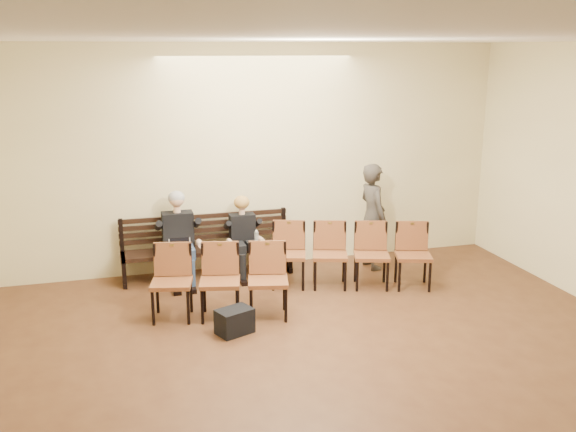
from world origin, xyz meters
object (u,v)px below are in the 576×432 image
bag (235,321)px  chair_row_front (351,256)px  seated_man (179,238)px  chair_row_back (220,282)px  bench (208,262)px  passerby (373,208)px  laptop (181,248)px  seated_woman (244,241)px  water_bottle (257,244)px

bag → chair_row_front: chair_row_front is taller
seated_man → chair_row_back: seated_man is taller
bench → passerby: size_ratio=1.34×
laptop → bag: laptop is taller
seated_woman → passerby: size_ratio=0.57×
seated_woman → chair_row_back: seated_woman is taller
bag → chair_row_front: bearing=29.7°
seated_man → water_bottle: 1.16m
bench → water_bottle: (0.69, -0.35, 0.33)m
laptop → seated_woman: bearing=16.2°
bag → chair_row_back: 0.62m
chair_row_front → chair_row_back: (-2.04, -0.60, 0.01)m
chair_row_front → chair_row_back: bearing=-146.3°
bench → seated_man: bearing=-164.7°
bag → laptop: bearing=103.0°
passerby → chair_row_front: bearing=132.1°
seated_woman → chair_row_back: 1.62m
bag → bench: bearing=89.8°
water_bottle → passerby: (1.89, 0.06, 0.41)m
seated_man → water_bottle: size_ratio=6.50×
seated_man → passerby: bearing=-3.3°
seated_man → bag: seated_man is taller
laptop → water_bottle: (1.13, -0.07, -0.01)m
bench → seated_man: 0.65m
laptop → water_bottle: laptop is taller
seated_woman → chair_row_back: bearing=-112.9°
bench → seated_woman: 0.65m
chair_row_back → bag: bearing=-68.3°
seated_woman → bag: size_ratio=2.60×
chair_row_back → water_bottle: bearing=71.0°
bench → chair_row_front: chair_row_front is taller
bench → bag: bench is taller
bench → chair_row_front: 2.21m
passerby → chair_row_back: (-2.68, -1.32, -0.48)m
water_bottle → seated_woman: bearing=122.8°
water_bottle → chair_row_front: bearing=-28.0°
seated_woman → chair_row_back: (-0.63, -1.50, -0.07)m
seated_man → bag: (0.43, -2.01, -0.53)m
chair_row_front → chair_row_back: chair_row_back is taller
bag → seated_woman: bearing=74.7°
seated_man → chair_row_front: (2.38, -0.90, -0.21)m
seated_man → seated_woman: 0.99m
bench → seated_woman: seated_woman is taller
bench → chair_row_back: (-0.09, -1.62, 0.26)m
seated_woman → bag: bearing=-105.3°
seated_woman → passerby: passerby is taller
bench → water_bottle: water_bottle is taller
seated_woman → bag: 2.13m
laptop → chair_row_front: (2.38, -0.74, -0.09)m
seated_man → seated_woman: bearing=0.0°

